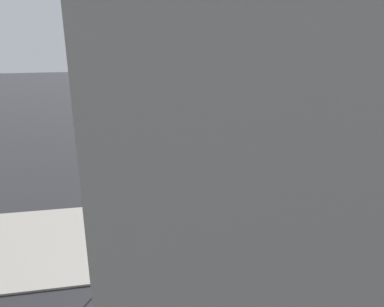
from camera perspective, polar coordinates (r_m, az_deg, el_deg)
name	(u,v)px	position (r m, az deg, el deg)	size (l,w,h in m)	color
ground_plane	(251,162)	(13.27, 9.01, -1.26)	(60.00, 60.00, 0.00)	black
kerb_strip	(308,218)	(9.75, 17.21, -9.42)	(24.00, 3.20, 0.04)	gray
moving_hatchback	(227,129)	(13.45, 5.29, 3.75)	(4.21, 2.66, 2.06)	orange
fire_hydrant	(168,192)	(9.80, -3.61, -5.94)	(0.42, 0.31, 0.80)	#197A2D
pedestrian	(122,190)	(9.36, -10.60, -5.56)	(0.32, 0.56, 1.22)	silver
metal_railing	(372,213)	(8.89, 25.73, -8.13)	(10.79, 0.04, 1.05)	#B7BABF
sign_post	(175,167)	(8.20, -2.53, -2.03)	(0.07, 0.44, 2.40)	#4C4C51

